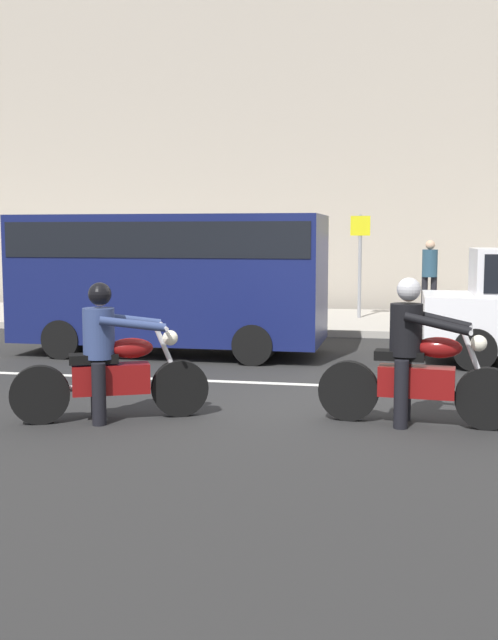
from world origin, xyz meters
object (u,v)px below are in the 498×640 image
(motorcycle_with_rider_black_leather, at_px, (415,365))
(pedestrian_bystander, at_px, (430,272))
(motorcycle_with_rider_denim_blue, at_px, (110,364))
(parked_van_navy, at_px, (171,274))
(street_sign_post, at_px, (360,255))

(motorcycle_with_rider_black_leather, bearing_deg, pedestrian_bystander, 87.47)
(motorcycle_with_rider_denim_blue, bearing_deg, parked_van_navy, 99.13)
(parked_van_navy, height_order, street_sign_post, street_sign_post)
(motorcycle_with_rider_denim_blue, distance_m, parked_van_navy, 4.76)
(motorcycle_with_rider_black_leather, bearing_deg, parked_van_navy, 133.54)
(motorcycle_with_rider_black_leather, distance_m, pedestrian_bystander, 9.53)
(motorcycle_with_rider_black_leather, relative_size, motorcycle_with_rider_denim_blue, 1.05)
(motorcycle_with_rider_black_leather, distance_m, street_sign_post, 9.39)
(motorcycle_with_rider_black_leather, bearing_deg, street_sign_post, 96.91)
(motorcycle_with_rider_denim_blue, height_order, street_sign_post, street_sign_post)
(motorcycle_with_rider_denim_blue, xyz_separation_m, street_sign_post, (2.12, 9.72, 0.94))
(motorcycle_with_rider_denim_blue, xyz_separation_m, parked_van_navy, (-0.75, 4.65, 0.74))
(pedestrian_bystander, bearing_deg, street_sign_post, -171.69)
(motorcycle_with_rider_black_leather, xyz_separation_m, parked_van_navy, (-3.99, 4.20, 0.71))
(motorcycle_with_rider_black_leather, height_order, motorcycle_with_rider_denim_blue, motorcycle_with_rider_black_leather)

